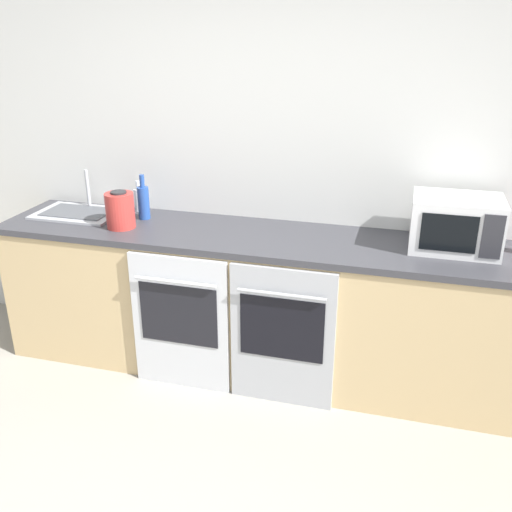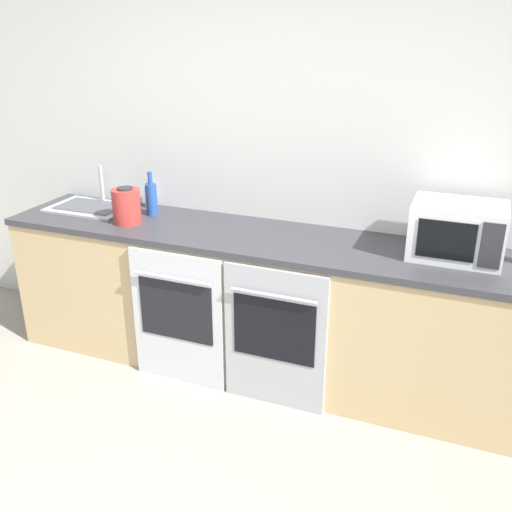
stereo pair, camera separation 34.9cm
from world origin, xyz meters
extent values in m
cube|color=silver|center=(0.00, 2.03, 1.30)|extent=(10.00, 0.06, 2.60)
cube|color=tan|center=(0.00, 1.68, 0.44)|extent=(3.40, 0.64, 0.89)
cube|color=#38383D|center=(0.00, 1.68, 0.91)|extent=(3.42, 0.66, 0.04)
cube|color=silver|center=(-0.45, 1.35, 0.44)|extent=(0.61, 0.03, 0.87)
cube|color=black|center=(-0.45, 1.33, 0.51)|extent=(0.49, 0.01, 0.38)
cylinder|color=silver|center=(-0.45, 1.31, 0.73)|extent=(0.50, 0.02, 0.02)
cube|color=#A8AAAF|center=(0.18, 1.35, 0.44)|extent=(0.61, 0.03, 0.87)
cube|color=black|center=(0.18, 1.33, 0.51)|extent=(0.49, 0.01, 0.38)
cylinder|color=#A8AAAF|center=(0.18, 1.31, 0.73)|extent=(0.50, 0.02, 0.02)
cube|color=silver|center=(1.07, 1.75, 1.08)|extent=(0.48, 0.35, 0.30)
cube|color=black|center=(1.02, 1.58, 1.08)|extent=(0.29, 0.01, 0.21)
cube|color=#2D2D33|center=(1.24, 1.58, 1.08)|extent=(0.11, 0.01, 0.24)
cylinder|color=#234793|center=(-0.85, 1.79, 1.03)|extent=(0.08, 0.08, 0.21)
cylinder|color=#234793|center=(-0.85, 1.79, 1.18)|extent=(0.03, 0.03, 0.08)
cylinder|color=silver|center=(-0.96, 1.93, 1.00)|extent=(0.06, 0.06, 0.15)
cylinder|color=silver|center=(-0.96, 1.93, 1.11)|extent=(0.03, 0.03, 0.06)
cylinder|color=#B2332D|center=(-0.92, 1.59, 1.04)|extent=(0.18, 0.18, 0.22)
cylinder|color=#262628|center=(-0.92, 1.59, 1.15)|extent=(0.10, 0.10, 0.01)
cube|color=#A8AAAF|center=(-1.32, 1.75, 0.93)|extent=(0.55, 0.38, 0.01)
cube|color=#4C4F54|center=(-1.32, 1.75, 0.94)|extent=(0.44, 0.27, 0.01)
cylinder|color=#A8AAAF|center=(-1.32, 1.90, 1.07)|extent=(0.02, 0.02, 0.25)
camera|label=1|loc=(0.79, -1.44, 2.11)|focal=40.00mm
camera|label=2|loc=(1.12, -1.33, 2.11)|focal=40.00mm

